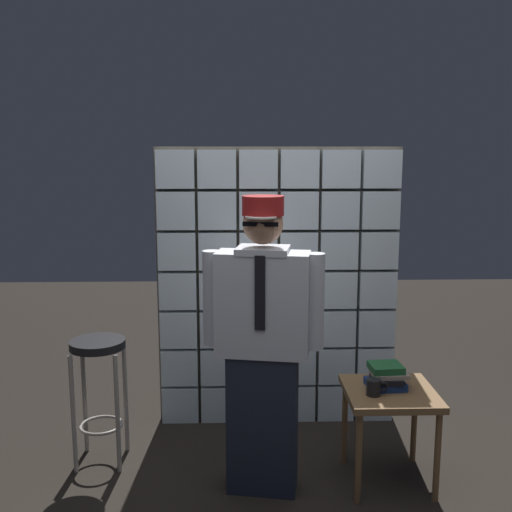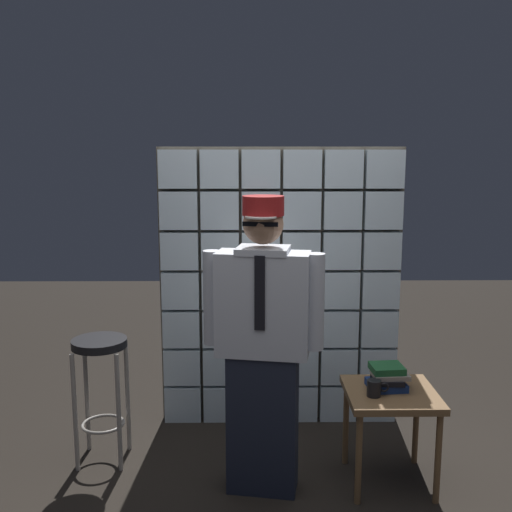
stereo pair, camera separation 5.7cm
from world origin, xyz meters
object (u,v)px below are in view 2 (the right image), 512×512
object	(u,v)px
standing_person	(263,342)
side_table	(391,403)
book_stack	(387,378)
coffee_mug	(375,388)
bar_stool	(101,371)

from	to	relation	value
standing_person	side_table	size ratio (longest dim) A/B	2.99
side_table	book_stack	world-z (taller)	book_stack
side_table	coffee_mug	size ratio (longest dim) A/B	4.53
bar_stool	coffee_mug	bearing A→B (deg)	-12.27
standing_person	bar_stool	size ratio (longest dim) A/B	2.14
standing_person	bar_stool	xyz separation A→B (m)	(-1.00, 0.35, -0.30)
bar_stool	side_table	bearing A→B (deg)	-9.15
bar_stool	book_stack	world-z (taller)	bar_stool
standing_person	bar_stool	world-z (taller)	standing_person
side_table	book_stack	bearing A→B (deg)	114.67
bar_stool	side_table	world-z (taller)	bar_stool
book_stack	coffee_mug	bearing A→B (deg)	-131.69
standing_person	coffee_mug	size ratio (longest dim) A/B	13.54
bar_stool	book_stack	xyz separation A→B (m)	(1.73, -0.25, 0.04)
standing_person	book_stack	distance (m)	0.78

